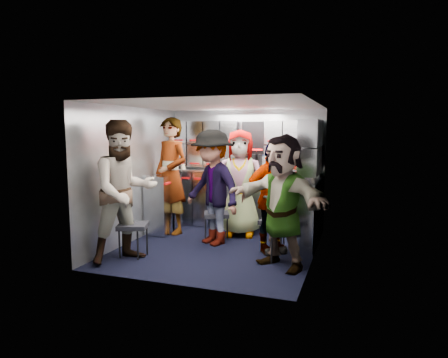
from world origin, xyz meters
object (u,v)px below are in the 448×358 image
(jump_seat_center, at_px, (243,212))
(attendant_arc_c, at_px, (240,183))
(jump_seat_mid_right, at_px, (274,223))
(attendant_arc_e, at_px, (282,201))
(jump_seat_near_left, at_px, (133,227))
(attendant_arc_a, at_px, (125,191))
(attendant_arc_d, at_px, (271,198))
(jump_seat_mid_left, at_px, (216,216))
(attendant_standing, at_px, (171,176))
(attendant_arc_b, at_px, (212,188))
(jump_seat_near_right, at_px, (284,233))

(jump_seat_center, distance_m, attendant_arc_c, 0.55)
(jump_seat_mid_right, distance_m, attendant_arc_e, 0.92)
(jump_seat_near_left, relative_size, attendant_arc_a, 0.26)
(attendant_arc_c, height_order, attendant_arc_d, attendant_arc_c)
(attendant_arc_a, bearing_deg, jump_seat_center, 5.39)
(jump_seat_center, relative_size, attendant_arc_c, 0.23)
(jump_seat_mid_left, height_order, attendant_arc_d, attendant_arc_d)
(attendant_arc_d, bearing_deg, jump_seat_mid_left, 120.90)
(attendant_standing, bearing_deg, attendant_arc_b, -0.94)
(attendant_arc_c, bearing_deg, attendant_standing, 178.17)
(attendant_arc_b, height_order, attendant_arc_c, attendant_arc_b)
(jump_seat_near_left, xyz_separation_m, attendant_arc_d, (1.77, 0.81, 0.39))
(attendant_arc_b, bearing_deg, jump_seat_mid_right, 34.64)
(jump_seat_near_right, bearing_deg, jump_seat_near_left, -168.23)
(jump_seat_near_left, height_order, attendant_arc_c, attendant_arc_c)
(attendant_standing, height_order, attendant_arc_a, attendant_standing)
(attendant_standing, bearing_deg, jump_seat_near_right, -0.09)
(jump_seat_mid_right, bearing_deg, attendant_arc_c, 140.50)
(jump_seat_near_right, distance_m, attendant_arc_a, 2.18)
(jump_seat_near_left, distance_m, attendant_arc_c, 1.95)
(jump_seat_mid_right, relative_size, attendant_arc_e, 0.25)
(attendant_arc_c, relative_size, attendant_arc_d, 1.10)
(attendant_standing, height_order, attendant_arc_b, attendant_standing)
(jump_seat_near_right, distance_m, attendant_arc_c, 1.56)
(jump_seat_near_left, distance_m, jump_seat_center, 2.04)
(jump_seat_mid_right, relative_size, attendant_arc_c, 0.25)
(attendant_arc_b, bearing_deg, attendant_arc_e, 1.39)
(jump_seat_near_left, relative_size, attendant_arc_d, 0.31)
(jump_seat_mid_right, height_order, attendant_arc_a, attendant_arc_a)
(jump_seat_mid_right, bearing_deg, attendant_arc_e, -70.85)
(jump_seat_mid_left, bearing_deg, attendant_arc_b, -90.00)
(jump_seat_near_right, relative_size, attendant_standing, 0.24)
(jump_seat_near_left, height_order, jump_seat_mid_left, jump_seat_near_left)
(jump_seat_center, bearing_deg, attendant_arc_e, -57.55)
(attendant_standing, xyz_separation_m, attendant_arc_e, (2.10, -1.10, -0.13))
(jump_seat_mid_right, height_order, attendant_arc_e, attendant_arc_e)
(jump_seat_mid_right, bearing_deg, jump_seat_mid_left, 172.48)
(attendant_arc_b, bearing_deg, attendant_arc_c, 99.53)
(attendant_standing, bearing_deg, attendant_arc_c, 34.21)
(jump_seat_near_left, bearing_deg, attendant_standing, 93.24)
(jump_seat_near_left, distance_m, attendant_standing, 1.46)
(jump_seat_center, bearing_deg, jump_seat_mid_right, -47.32)
(attendant_arc_c, bearing_deg, jump_seat_mid_right, -52.01)
(jump_seat_near_right, xyz_separation_m, attendant_standing, (-2.10, 0.92, 0.58))
(jump_seat_center, xyz_separation_m, attendant_arc_c, (-0.00, -0.18, 0.52))
(jump_seat_center, bearing_deg, attendant_arc_b, -107.19)
(jump_seat_near_left, relative_size, jump_seat_mid_right, 1.14)
(attendant_arc_c, distance_m, attendant_arc_d, 1.02)
(attendant_arc_e, bearing_deg, attendant_standing, -177.54)
(jump_seat_center, relative_size, attendant_arc_d, 0.26)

